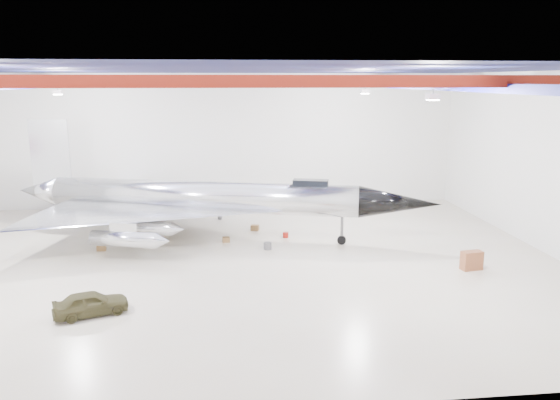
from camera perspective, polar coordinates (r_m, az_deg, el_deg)
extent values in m
plane|color=#BCAD95|center=(32.38, -6.32, -6.48)|extent=(40.00, 40.00, 0.00)
plane|color=silver|center=(45.91, -6.53, 6.17)|extent=(40.00, 0.00, 40.00)
plane|color=silver|center=(36.83, 26.38, 3.41)|extent=(0.00, 30.00, 30.00)
plane|color=#0A0F38|center=(30.65, -6.82, 13.38)|extent=(40.00, 40.00, 0.00)
cube|color=maroon|center=(21.64, -6.94, 12.21)|extent=(39.50, 0.25, 0.50)
cube|color=maroon|center=(27.64, -6.83, 12.24)|extent=(39.50, 0.25, 0.50)
cube|color=maroon|center=(33.64, -6.76, 12.26)|extent=(39.50, 0.25, 0.50)
cube|color=maroon|center=(39.64, -6.72, 12.28)|extent=(39.50, 0.25, 0.50)
cube|color=#0D0E50|center=(32.84, 15.10, 11.41)|extent=(0.25, 29.50, 0.40)
cube|color=silver|center=(26.54, 15.68, 10.36)|extent=(0.55, 0.55, 0.25)
cube|color=silver|center=(38.04, -22.21, 10.40)|extent=(0.55, 0.55, 0.25)
cube|color=silver|center=(37.94, 8.87, 11.16)|extent=(0.55, 0.55, 0.25)
cylinder|color=silver|center=(36.60, -8.05, 0.36)|extent=(20.35, 7.40, 2.05)
cone|color=black|center=(35.10, 12.43, -0.33)|extent=(5.49, 3.34, 2.05)
cone|color=silver|center=(41.58, -23.81, 0.87)|extent=(3.51, 2.79, 2.05)
cube|color=silver|center=(40.63, -22.91, 4.52)|extent=(2.81, 0.88, 4.62)
cube|color=black|center=(34.98, 3.24, 1.71)|extent=(2.40, 1.39, 0.51)
cylinder|color=silver|center=(32.92, -15.99, -3.95)|extent=(4.01, 1.92, 0.92)
cylinder|color=silver|center=(35.17, -14.25, -2.81)|extent=(4.01, 1.92, 0.92)
cylinder|color=silver|center=(40.72, -10.88, -0.58)|extent=(4.01, 1.92, 0.92)
cylinder|color=silver|center=(43.08, -9.73, 0.18)|extent=(4.01, 1.92, 0.92)
cylinder|color=#59595B|center=(35.53, 6.48, -3.20)|extent=(0.18, 0.18, 1.85)
cylinder|color=black|center=(35.70, 6.46, -4.18)|extent=(0.61, 0.37, 0.57)
cylinder|color=#59595B|center=(36.16, -15.39, -3.30)|extent=(0.18, 0.18, 1.85)
cylinder|color=black|center=(36.34, -15.33, -4.26)|extent=(0.61, 0.37, 0.57)
cylinder|color=#59595B|center=(40.73, -12.45, -1.39)|extent=(0.18, 0.18, 1.85)
cylinder|color=black|center=(40.88, -12.41, -2.25)|extent=(0.61, 0.37, 0.57)
imported|color=#3D391E|center=(26.57, -19.17, -10.15)|extent=(3.55, 2.35, 1.12)
cube|color=brown|center=(32.65, 19.39, -5.98)|extent=(1.24, 0.76, 1.07)
cube|color=olive|center=(36.05, -18.16, -4.74)|extent=(0.57, 0.46, 0.38)
cube|color=maroon|center=(39.17, -12.26, -3.06)|extent=(0.56, 0.48, 0.35)
cylinder|color=#59595B|center=(34.50, -1.31, -4.81)|extent=(0.55, 0.55, 0.45)
cube|color=olive|center=(38.78, -2.64, -2.92)|extent=(0.65, 0.58, 0.38)
cube|color=#59595B|center=(40.16, -13.71, -2.83)|extent=(0.38, 0.31, 0.25)
cylinder|color=maroon|center=(37.04, 0.59, -3.67)|extent=(0.42, 0.42, 0.35)
cube|color=olive|center=(36.18, -5.65, -4.14)|extent=(0.50, 0.41, 0.34)
cylinder|color=#59595B|center=(42.07, -6.29, -1.81)|extent=(0.40, 0.40, 0.31)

